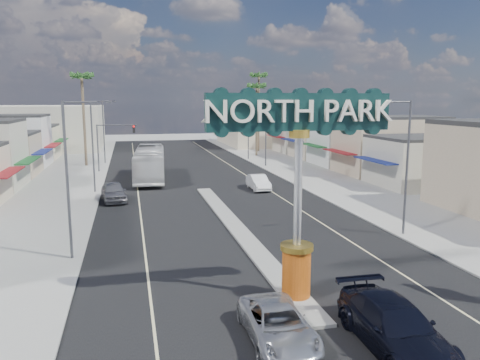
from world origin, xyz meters
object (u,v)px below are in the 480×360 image
palm_right_far (259,80)px  city_bus (150,163)px  gateway_sign (299,172)px  suv_right (394,326)px  streetlight_l_mid (94,141)px  traffic_signal_right (253,136)px  streetlight_r_far (247,126)px  palm_left_far (82,81)px  streetlight_l_far (105,128)px  streetlight_r_near (405,161)px  suv_left (278,324)px  palm_right_mid (257,90)px  car_parked_right (258,182)px  streetlight_l_near (70,172)px  traffic_signal_left (112,138)px  streetlight_r_mid (298,138)px  car_parked_left (114,192)px

palm_right_far → city_bus: bearing=-128.3°
gateway_sign → suv_right: gateway_sign is taller
streetlight_l_mid → suv_right: (12.43, -32.92, -4.19)m
traffic_signal_right → suv_right: 47.58m
streetlight_r_far → palm_left_far: palm_left_far is taller
city_bus → streetlight_l_far: bearing=113.8°
streetlight_r_near → suv_left: streetlight_r_near is taller
streetlight_r_near → city_bus: bearing=119.9°
streetlight_r_near → palm_right_mid: bearing=86.8°
streetlight_l_far → streetlight_r_far: 20.87m
car_parked_right → streetlight_l_far: bearing=124.1°
streetlight_l_near → streetlight_l_far: (0.00, 42.00, 0.00)m
streetlight_l_near → palm_right_far: size_ratio=0.64×
traffic_signal_left → gateway_sign: bearing=-77.7°
palm_left_far → city_bus: size_ratio=0.97×
gateway_sign → streetlight_l_far: 51.10m
streetlight_r_near → palm_left_far: (-23.43, 40.00, 6.43)m
car_parked_right → city_bus: size_ratio=0.34×
streetlight_l_near → suv_left: size_ratio=1.82×
streetlight_r_near → palm_right_far: size_ratio=0.64×
gateway_sign → streetlight_l_far: (-10.43, 50.02, -0.86)m
car_parked_right → streetlight_r_far: bearing=78.8°
palm_left_far → city_bus: palm_left_far is taller
streetlight_l_near → palm_right_mid: size_ratio=0.74×
suv_left → streetlight_r_mid: bearing=69.2°
streetlight_r_far → suv_right: 55.72m
streetlight_r_near → streetlight_r_far: (0.00, 42.00, 0.00)m
streetlight_r_far → suv_right: size_ratio=1.50×
suv_right → car_parked_left: (-10.70, 28.68, -0.02)m
streetlight_l_near → city_bus: streetlight_l_near is taller
streetlight_l_mid → palm_right_mid: 35.44m
palm_right_mid → palm_right_far: bearing=71.6°
streetlight_r_far → streetlight_r_near: bearing=-90.0°
streetlight_l_far → city_bus: size_ratio=0.67×
streetlight_r_near → car_parked_left: (-19.13, 15.76, -4.21)m
traffic_signal_left → streetlight_r_mid: streetlight_r_mid is taller
streetlight_r_near → streetlight_l_mid: bearing=136.2°
streetlight_l_near → streetlight_r_near: 20.87m
streetlight_r_near → car_parked_right: streetlight_r_near is taller
palm_left_far → palm_right_mid: size_ratio=1.08×
palm_right_mid → car_parked_right: size_ratio=2.65×
palm_left_far → car_parked_left: size_ratio=2.61×
streetlight_r_near → palm_left_far: palm_left_far is taller
gateway_sign → streetlight_l_mid: (-10.43, 28.02, -0.86)m
traffic_signal_left → streetlight_l_mid: bearing=-95.1°
traffic_signal_left → streetlight_r_mid: (19.62, -13.99, 0.79)m
streetlight_r_far → palm_left_far: (-23.43, -2.00, 6.43)m
palm_right_far → suv_left: bearing=-105.0°
city_bus → traffic_signal_right: bearing=31.3°
traffic_signal_left → city_bus: size_ratio=0.44×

